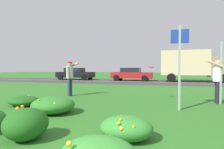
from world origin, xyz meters
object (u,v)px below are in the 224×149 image
at_px(car_red_center_left, 132,74).
at_px(sign_post_by_roadside, 221,73).
at_px(frisbee_red, 151,67).
at_px(box_truck_tan, 194,64).
at_px(sign_post_near_path, 180,59).
at_px(car_black_leftmost, 75,74).
at_px(person_thrower_red_cap_gray_shirt, 70,75).
at_px(person_catcher_white_shirt, 217,78).

bearing_deg(car_red_center_left, sign_post_by_roadside, -65.68).
height_order(frisbee_red, box_truck_tan, box_truck_tan).
xyz_separation_m(sign_post_near_path, car_black_leftmost, (-11.37, 14.61, -0.91)).
bearing_deg(person_thrower_red_cap_gray_shirt, box_truck_tan, 60.93).
height_order(sign_post_near_path, person_thrower_red_cap_gray_shirt, sign_post_near_path).
height_order(sign_post_by_roadside, frisbee_red, sign_post_by_roadside).
height_order(person_thrower_red_cap_gray_shirt, person_catcher_white_shirt, person_thrower_red_cap_gray_shirt).
bearing_deg(box_truck_tan, sign_post_near_path, -98.18).
distance_m(sign_post_near_path, frisbee_red, 2.02).
relative_size(person_catcher_white_shirt, car_red_center_left, 0.37).
xyz_separation_m(sign_post_near_path, frisbee_red, (-1.05, 1.71, -0.24)).
relative_size(sign_post_by_roadside, person_thrower_red_cap_gray_shirt, 1.42).
bearing_deg(car_red_center_left, frisbee_red, -75.67).
height_order(car_black_leftmost, car_red_center_left, same).
distance_m(sign_post_near_path, person_thrower_red_cap_gray_shirt, 5.36).
bearing_deg(person_thrower_red_cap_gray_shirt, person_catcher_white_shirt, -1.71).
bearing_deg(person_catcher_white_shirt, box_truck_tan, 87.19).
bearing_deg(frisbee_red, car_black_leftmost, 128.65).
distance_m(person_catcher_white_shirt, frisbee_red, 2.55).
xyz_separation_m(sign_post_near_path, sign_post_by_roadside, (1.55, 1.56, -0.45)).
xyz_separation_m(sign_post_by_roadside, box_truck_tan, (0.55, 13.05, 0.61)).
relative_size(person_catcher_white_shirt, box_truck_tan, 0.25).
height_order(person_thrower_red_cap_gray_shirt, car_black_leftmost, person_thrower_red_cap_gray_shirt).
bearing_deg(sign_post_by_roadside, person_thrower_red_cap_gray_shirt, 177.44).
distance_m(sign_post_by_roadside, car_black_leftmost, 18.36).
bearing_deg(box_truck_tan, car_black_leftmost, 180.00).
height_order(sign_post_by_roadside, car_red_center_left, sign_post_by_roadside).
xyz_separation_m(frisbee_red, car_black_leftmost, (-10.31, 12.90, -0.67)).
height_order(sign_post_near_path, frisbee_red, sign_post_near_path).
bearing_deg(car_red_center_left, box_truck_tan, -0.00).
height_order(car_black_leftmost, box_truck_tan, box_truck_tan).
xyz_separation_m(frisbee_red, box_truck_tan, (3.15, 12.90, 0.40)).
relative_size(person_thrower_red_cap_gray_shirt, car_red_center_left, 0.37).
height_order(person_catcher_white_shirt, frisbee_red, person_catcher_white_shirt).
relative_size(car_black_leftmost, box_truck_tan, 0.67).
height_order(person_thrower_red_cap_gray_shirt, box_truck_tan, box_truck_tan).
relative_size(sign_post_by_roadside, car_black_leftmost, 0.53).
xyz_separation_m(sign_post_near_path, person_thrower_red_cap_gray_shirt, (-4.99, 1.86, -0.62)).
height_order(frisbee_red, car_black_leftmost, frisbee_red).
xyz_separation_m(sign_post_by_roadside, frisbee_red, (-2.60, 0.15, 0.21)).
bearing_deg(person_catcher_white_shirt, sign_post_by_roadside, -49.57).
relative_size(sign_post_near_path, sign_post_by_roadside, 1.14).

